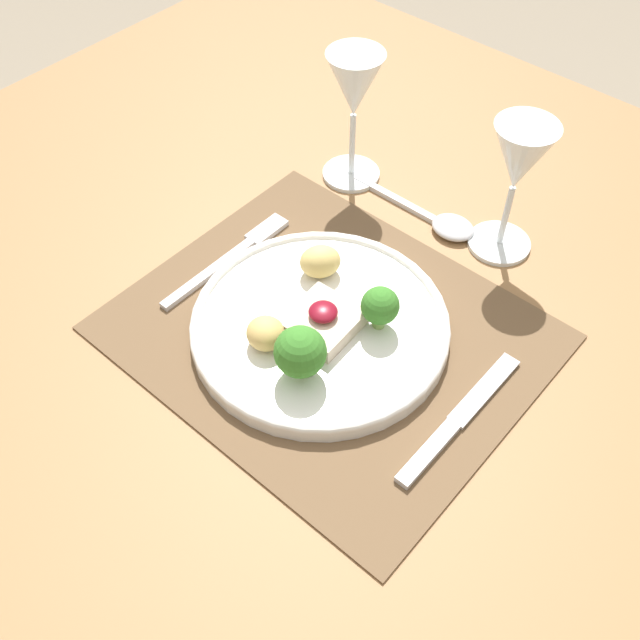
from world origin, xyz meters
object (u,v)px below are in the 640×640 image
Objects in this scene: dinner_plate at (319,324)px; spoon at (442,222)px; knife at (452,426)px; wine_glass_far at (354,93)px; wine_glass_near at (518,165)px; fork at (235,254)px.

spoon is at bearing 90.08° from dinner_plate.
knife is (0.18, -0.00, -0.01)m from dinner_plate.
wine_glass_far is at bearing -177.43° from spoon.
wine_glass_near is at bearing 18.03° from spoon.
spoon is (-0.19, 0.25, 0.00)m from knife.
fork is 0.27m from spoon.
dinner_plate is 0.19m from knife.
knife is 1.10× the size of wine_glass_far.
wine_glass_far is (-0.16, 0.24, 0.11)m from dinner_plate.
wine_glass_far is at bearing -175.97° from wine_glass_near.
knife is 0.44m from wine_glass_far.
spoon is (-0.00, 0.24, -0.01)m from dinner_plate.
wine_glass_near is at bearing 110.55° from knife.
wine_glass_near is at bearing 4.03° from wine_glass_far.
dinner_plate is 0.29m from wine_glass_near.
fork is 1.00× the size of knife.
dinner_plate is at bearing -105.83° from wine_glass_near.
wine_glass_far reaches higher than fork.
wine_glass_near is at bearing 74.17° from dinner_plate.
dinner_plate is 1.44× the size of fork.
knife is at bearing -1.45° from dinner_plate.
dinner_plate is 1.56× the size of spoon.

